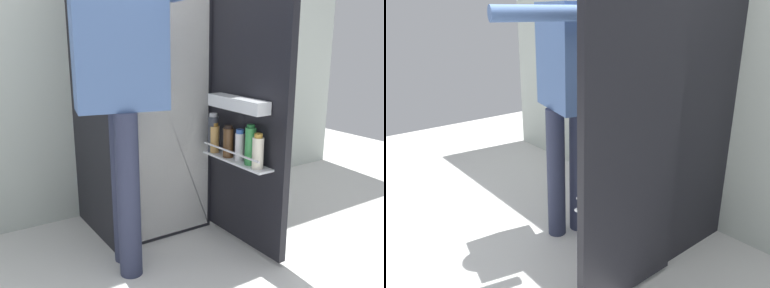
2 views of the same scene
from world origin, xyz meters
TOP-DOWN VIEW (x-y plane):
  - ground_plane at (0.00, 0.00)m, footprint 6.80×6.80m
  - kitchen_wall at (0.00, 0.92)m, footprint 4.40×0.10m
  - refrigerator at (0.03, 0.51)m, footprint 0.74×1.28m
  - person at (-0.33, 0.07)m, footprint 0.59×0.84m

SIDE VIEW (x-z plane):
  - ground_plane at x=0.00m, z-range 0.00..0.00m
  - refrigerator at x=0.03m, z-range 0.00..1.77m
  - person at x=-0.33m, z-range 0.19..1.96m
  - kitchen_wall at x=0.00m, z-range 0.00..2.50m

